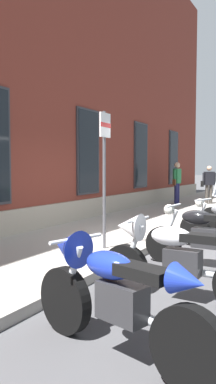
{
  "coord_description": "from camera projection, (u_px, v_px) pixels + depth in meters",
  "views": [
    {
      "loc": [
        -7.56,
        -2.69,
        1.65
      ],
      "look_at": [
        -0.67,
        1.07,
        1.12
      ],
      "focal_mm": 35.05,
      "sensor_mm": 36.0,
      "label": 1
    }
  ],
  "objects": [
    {
      "name": "motorcycle_blue_sport",
      "position": [
        111.0,
        292.0,
        3.24
      ],
      "size": [
        0.81,
        2.05,
        1.05
      ],
      "color": "black",
      "rests_on": "ground_plane"
    },
    {
      "name": "sidewalk",
      "position": [
        102.0,
        234.0,
        8.77
      ],
      "size": [
        33.23,
        3.19,
        0.14
      ],
      "primitive_type": "cube",
      "color": "gray",
      "rests_on": "ground_plane"
    },
    {
      "name": "pedestrian_striped_shirt",
      "position": [
        177.0,
        180.0,
        15.32
      ],
      "size": [
        0.66,
        0.24,
        1.7
      ],
      "color": "#1E1E4C",
      "rests_on": "sidewalk"
    },
    {
      "name": "motorcycle_white_sport",
      "position": [
        172.0,
        255.0,
        4.61
      ],
      "size": [
        0.62,
        2.1,
        1.05
      ],
      "color": "black",
      "rests_on": "ground_plane"
    },
    {
      "name": "motorcycle_black_naked",
      "position": [
        202.0,
        237.0,
        6.14
      ],
      "size": [
        0.62,
        2.01,
        1.01
      ],
      "color": "black",
      "rests_on": "ground_plane"
    },
    {
      "name": "parking_sign",
      "position": [
        105.0,
        161.0,
        6.85
      ],
      "size": [
        0.36,
        0.07,
        2.52
      ],
      "color": "#4C4C51",
      "rests_on": "sidewalk"
    },
    {
      "name": "pedestrian_dark_jacket",
      "position": [
        209.0,
        183.0,
        15.38
      ],
      "size": [
        0.52,
        0.52,
        1.56
      ],
      "color": "#38332D",
      "rests_on": "sidewalk"
    },
    {
      "name": "ground_plane",
      "position": [
        167.0,
        244.0,
        8.02
      ],
      "size": [
        140.0,
        140.0,
        0.0
      ],
      "primitive_type": "plane",
      "color": "#424244"
    }
  ]
}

